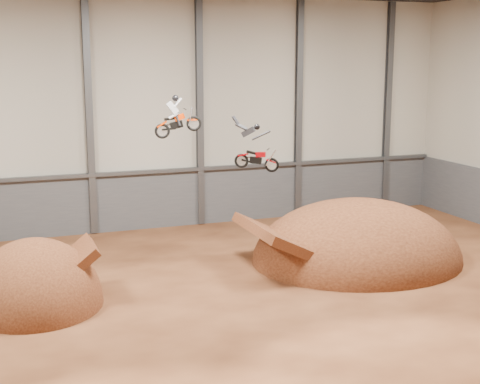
% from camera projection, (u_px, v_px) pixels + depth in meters
% --- Properties ---
extents(floor, '(40.00, 40.00, 0.00)m').
position_uv_depth(floor, '(229.00, 312.00, 27.43)').
color(floor, '#482413').
rests_on(floor, ground).
extents(back_wall, '(40.00, 0.10, 14.00)m').
position_uv_depth(back_wall, '(145.00, 114.00, 39.87)').
color(back_wall, '#BBB5A6').
rests_on(back_wall, ground).
extents(lower_band_back, '(39.80, 0.18, 3.50)m').
position_uv_depth(lower_band_back, '(148.00, 200.00, 40.80)').
color(lower_band_back, '#4D4F55').
rests_on(lower_band_back, ground).
extents(steel_rail, '(39.80, 0.35, 0.20)m').
position_uv_depth(steel_rail, '(148.00, 172.00, 40.31)').
color(steel_rail, '#47494F').
rests_on(steel_rail, lower_band_back).
extents(steel_column_2, '(0.40, 0.36, 13.90)m').
position_uv_depth(steel_column_2, '(89.00, 116.00, 38.55)').
color(steel_column_2, '#47494F').
rests_on(steel_column_2, ground).
extents(steel_column_3, '(0.40, 0.36, 13.90)m').
position_uv_depth(steel_column_3, '(200.00, 113.00, 40.82)').
color(steel_column_3, '#47494F').
rests_on(steel_column_3, ground).
extents(steel_column_4, '(0.40, 0.36, 13.90)m').
position_uv_depth(steel_column_4, '(299.00, 110.00, 43.09)').
color(steel_column_4, '#47494F').
rests_on(steel_column_4, ground).
extents(steel_column_5, '(0.40, 0.36, 13.90)m').
position_uv_depth(steel_column_5, '(387.00, 108.00, 45.36)').
color(steel_column_5, '#47494F').
rests_on(steel_column_5, ground).
extents(takeoff_ramp, '(5.65, 6.52, 5.65)m').
position_uv_depth(takeoff_ramp, '(36.00, 304.00, 28.33)').
color(takeoff_ramp, '#431F10').
rests_on(takeoff_ramp, ground).
extents(landing_ramp, '(11.00, 9.73, 6.35)m').
position_uv_depth(landing_ramp, '(357.00, 260.00, 34.56)').
color(landing_ramp, '#431F10').
rests_on(landing_ramp, ground).
extents(fmx_rider_a, '(2.63, 1.15, 2.39)m').
position_uv_depth(fmx_rider_a, '(179.00, 113.00, 30.71)').
color(fmx_rider_a, '#EE3700').
extents(fmx_rider_b, '(2.77, 2.07, 2.47)m').
position_uv_depth(fmx_rider_b, '(256.00, 144.00, 28.56)').
color(fmx_rider_b, '#AE030A').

